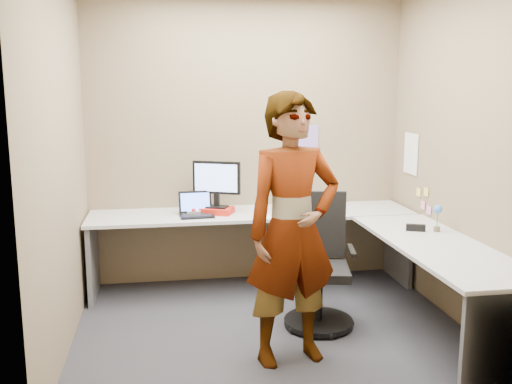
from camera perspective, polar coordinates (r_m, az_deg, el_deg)
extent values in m
plane|color=#242328|center=(4.55, 1.60, -13.65)|extent=(3.00, 3.00, 0.00)
plane|color=brown|center=(5.47, -0.93, 5.08)|extent=(3.00, 0.00, 3.00)
plane|color=brown|center=(4.71, 19.93, 3.61)|extent=(0.00, 2.70, 2.70)
plane|color=brown|center=(4.17, -19.00, 2.88)|extent=(0.00, 2.70, 2.70)
cube|color=silver|center=(5.25, -0.39, -2.17)|extent=(2.96, 0.65, 0.03)
cube|color=silver|center=(4.39, 17.76, -5.15)|extent=(0.65, 1.91, 0.03)
cube|color=#59595B|center=(5.32, -16.01, -6.48)|extent=(0.04, 0.60, 0.70)
cube|color=#59595B|center=(5.73, 14.04, -5.16)|extent=(0.04, 0.60, 0.70)
cube|color=#59595B|center=(3.77, 23.93, -14.05)|extent=(0.60, 0.04, 0.70)
cube|color=red|center=(5.19, -3.92, -1.86)|extent=(0.33, 0.30, 0.06)
cube|color=black|center=(5.18, -3.92, -1.48)|extent=(0.22, 0.19, 0.01)
cube|color=black|center=(5.18, -3.95, -0.77)|extent=(0.06, 0.05, 0.11)
cube|color=black|center=(5.15, -3.98, 1.45)|extent=(0.42, 0.21, 0.30)
cube|color=#859FE6|center=(5.13, -4.04, 1.42)|extent=(0.37, 0.16, 0.25)
cube|color=black|center=(5.08, -5.93, -2.37)|extent=(0.31, 0.23, 0.02)
cube|color=black|center=(5.16, -6.10, -0.97)|extent=(0.30, 0.08, 0.19)
cube|color=#4D7BF5|center=(5.16, -6.10, -0.97)|extent=(0.26, 0.06, 0.16)
cube|color=#B7B7BC|center=(5.12, -6.25, -2.12)|extent=(0.12, 0.08, 0.04)
sphere|color=#B80C0C|center=(5.10, -6.26, -1.82)|extent=(0.04, 0.04, 0.04)
cone|color=white|center=(5.04, 1.02, -2.17)|extent=(0.10, 0.10, 0.06)
cube|color=black|center=(4.72, 15.68, -3.46)|extent=(0.15, 0.09, 0.05)
cylinder|color=brown|center=(4.75, 17.62, -3.55)|extent=(0.05, 0.05, 0.04)
cylinder|color=#338C3F|center=(4.73, 17.68, -2.50)|extent=(0.01, 0.01, 0.14)
sphere|color=#3872C8|center=(4.72, 17.72, -1.67)|extent=(0.07, 0.07, 0.07)
cube|color=#846BB7|center=(5.57, 4.72, 4.62)|extent=(0.30, 0.01, 0.40)
cube|color=white|center=(5.52, 15.24, 3.72)|extent=(0.01, 0.28, 0.38)
cube|color=#F2E059|center=(5.25, 16.66, 0.01)|extent=(0.01, 0.07, 0.07)
cube|color=pink|center=(5.31, 16.35, -1.28)|extent=(0.01, 0.07, 0.07)
cube|color=pink|center=(5.21, 16.91, -1.75)|extent=(0.01, 0.07, 0.07)
cube|color=#F2E059|center=(5.38, 15.95, -0.02)|extent=(0.01, 0.07, 0.07)
cylinder|color=black|center=(4.64, 6.26, -12.74)|extent=(0.54, 0.54, 0.04)
cylinder|color=black|center=(4.56, 6.31, -10.27)|extent=(0.06, 0.06, 0.39)
cube|color=black|center=(4.49, 6.36, -7.82)|extent=(0.53, 0.53, 0.07)
cube|color=black|center=(4.61, 6.28, -3.20)|extent=(0.43, 0.14, 0.53)
cube|color=black|center=(4.43, 3.25, -5.78)|extent=(0.10, 0.29, 0.03)
cube|color=black|center=(4.46, 9.54, -5.79)|extent=(0.10, 0.29, 0.03)
imported|color=#999399|center=(3.82, 3.70, -3.82)|extent=(0.75, 0.57, 1.84)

